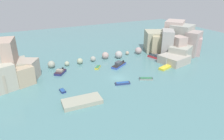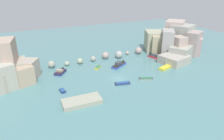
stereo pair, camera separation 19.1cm
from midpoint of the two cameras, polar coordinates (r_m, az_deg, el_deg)
The scene contains 13 objects.
cove_water at distance 57.90m, azimuth 1.81°, elevation -2.31°, with size 160.00×160.00×0.00m, color slate.
cliff_headland_left at distance 61.06m, azimuth -28.97°, elevation 0.39°, with size 18.23×19.06×11.86m.
cliff_headland_right at distance 81.35m, azimuth 17.23°, elevation 7.58°, with size 21.47×24.80×11.80m.
rock_breakwater at distance 72.35m, azimuth -1.17°, elevation 4.06°, with size 45.48×4.11×2.70m.
stone_dock at distance 46.44m, azimuth -8.49°, elevation -8.85°, with size 8.85×4.16×1.02m, color #9D9D89.
moored_boat_0 at distance 65.95m, azimuth 2.03°, elevation 1.54°, with size 6.48×5.10×1.70m.
moored_boat_1 at distance 62.71m, azimuth -14.49°, elevation -0.52°, with size 4.34×4.64×1.34m.
moored_boat_2 at distance 66.72m, azimuth 15.19°, elevation 0.76°, with size 5.74×3.42×4.92m.
moored_boat_3 at distance 64.85m, azimuth -4.03°, elevation 0.78°, with size 2.83×3.17×0.49m.
moored_boat_4 at distance 57.63m, azimuth 9.78°, elevation -2.48°, with size 3.99×2.86×0.54m.
moored_boat_5 at distance 52.28m, azimuth -13.87°, elevation -5.75°, with size 1.39×2.34×0.44m.
moored_boat_6 at distance 75.49m, azimuth 12.24°, elevation 3.83°, with size 3.64×5.16×1.42m.
moored_boat_7 at distance 54.39m, azimuth 3.10°, elevation -3.79°, with size 4.31×2.15×0.53m.
Camera 2 is at (-24.26, -46.22, 25.05)m, focal length 32.03 mm.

